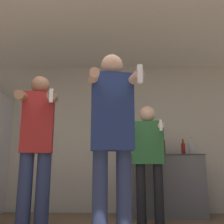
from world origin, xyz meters
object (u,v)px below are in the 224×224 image
Objects in this scene: bottle_green_wine at (192,148)px; person_man_side at (36,146)px; bottle_tall_gin at (163,147)px; person_woman_foreground at (112,135)px; bottle_brown_liquor at (183,148)px; person_spectator_back at (148,152)px.

person_man_side reaches higher than bottle_green_wine.
person_woman_foreground reaches higher than bottle_tall_gin.
bottle_brown_liquor is 0.90m from person_spectator_back.
person_spectator_back reaches higher than bottle_tall_gin.
person_spectator_back reaches higher than bottle_green_wine.
bottle_tall_gin is at bearing 180.00° from bottle_green_wine.
person_woman_foreground is at bearing -35.92° from person_man_side.
person_woman_foreground is 0.98× the size of person_man_side.
bottle_tall_gin is 0.71m from person_spectator_back.
person_man_side is (-0.84, 0.61, -0.04)m from person_woman_foreground.
person_man_side is at bearing -149.13° from person_spectator_back.
person_spectator_back is at bearing 30.87° from person_man_side.
person_spectator_back is (-0.64, -0.62, -0.09)m from bottle_brown_liquor.
person_man_side is 1.11× the size of person_spectator_back.
person_woman_foreground is 1.04m from person_man_side.
bottle_tall_gin is 0.32m from bottle_brown_liquor.
person_man_side reaches higher than bottle_brown_liquor.
bottle_green_wine is 0.90× the size of bottle_tall_gin.
person_man_side is (-1.62, -1.40, -0.09)m from bottle_tall_gin.
bottle_green_wine is 1.00m from person_spectator_back.
person_man_side reaches higher than person_woman_foreground.
person_woman_foreground is 1.47m from person_spectator_back.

